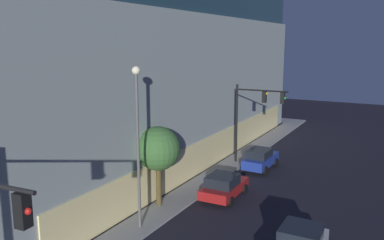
{
  "coord_description": "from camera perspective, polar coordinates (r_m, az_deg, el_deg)",
  "views": [
    {
      "loc": [
        -12.16,
        -5.38,
        10.07
      ],
      "look_at": [
        8.63,
        5.91,
        5.5
      ],
      "focal_mm": 37.74,
      "sensor_mm": 36.0,
      "label": 1
    }
  ],
  "objects": [
    {
      "name": "traffic_light_far_corner",
      "position": [
        33.06,
        8.87,
        1.6
      ],
      "size": [
        0.37,
        4.3,
        6.54
      ],
      "color": "black",
      "rests_on": "sidewalk_corner"
    },
    {
      "name": "street_lamp_sidewalk",
      "position": [
        21.24,
        -7.7,
        -1.42
      ],
      "size": [
        0.44,
        0.44,
        8.74
      ],
      "color": "#535353",
      "rests_on": "sidewalk_corner"
    },
    {
      "name": "sidewalk_tree",
      "position": [
        24.55,
        -4.8,
        -4.11
      ],
      "size": [
        2.7,
        2.7,
        4.95
      ],
      "color": "#493C1E",
      "rests_on": "sidewalk_corner"
    },
    {
      "name": "car_red",
      "position": [
        26.92,
        4.5,
        -9.26
      ],
      "size": [
        4.13,
        2.27,
        1.58
      ],
      "color": "maroon",
      "rests_on": "ground"
    },
    {
      "name": "modern_building",
      "position": [
        39.23,
        -13.85,
        7.19
      ],
      "size": [
        39.91,
        25.64,
        15.62
      ],
      "color": "#4C4C51",
      "rests_on": "ground"
    },
    {
      "name": "car_blue",
      "position": [
        32.99,
        9.64,
        -5.43
      ],
      "size": [
        4.16,
        2.02,
        1.7
      ],
      "color": "navy",
      "rests_on": "ground"
    }
  ]
}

